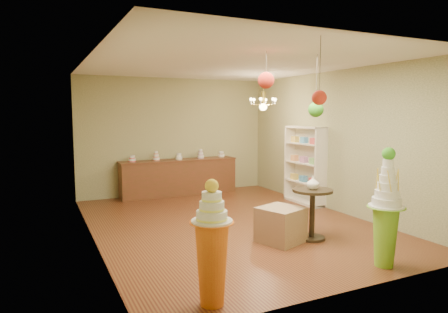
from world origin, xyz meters
name	(u,v)px	position (x,y,z in m)	size (l,w,h in m)	color
floor	(230,223)	(0.00, 0.00, 0.00)	(6.50, 6.50, 0.00)	#582D18
ceiling	(230,64)	(0.00, 0.00, 3.00)	(6.50, 6.50, 0.00)	silver
wall_back	(175,136)	(0.00, 3.25, 1.50)	(5.00, 0.04, 3.00)	#949467
wall_front	(355,166)	(0.00, -3.25, 1.50)	(5.00, 0.04, 3.00)	#949467
wall_left	(91,151)	(-2.50, 0.00, 1.50)	(0.04, 6.50, 3.00)	#949467
wall_right	(334,141)	(2.50, 0.00, 1.50)	(0.04, 6.50, 3.00)	#949467
pedestal_green	(386,220)	(0.97, -2.85, 0.65)	(0.63, 0.63, 1.65)	#76B828
pedestal_orange	(212,253)	(-1.62, -2.85, 0.59)	(0.45, 0.45, 1.40)	orange
burlap_riser	(281,225)	(0.25, -1.36, 0.29)	(0.63, 0.63, 0.57)	#967752
sideboard	(179,176)	(0.00, 2.97, 0.48)	(3.04, 0.54, 1.16)	#5A311C
shelving_unit	(305,165)	(2.34, 0.80, 0.90)	(0.33, 1.20, 1.80)	#EFE5CE
round_table	(312,207)	(0.81, -1.46, 0.55)	(0.81, 0.81, 0.85)	black
vase	(313,183)	(0.81, -1.46, 0.96)	(0.21, 0.21, 0.22)	#EFE5CE
pom_red_left	(266,80)	(-0.24, -1.67, 2.58)	(0.24, 0.24, 0.54)	#3F392D
pom_green_mid	(316,109)	(0.65, -1.70, 2.16)	(0.24, 0.24, 0.96)	#3F392D
pom_red_right	(319,97)	(-0.26, -2.91, 2.29)	(0.18, 0.18, 0.80)	#3F392D
chandelier	(263,105)	(1.49, 1.29, 2.30)	(0.79, 0.79, 0.85)	#DBBC4D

